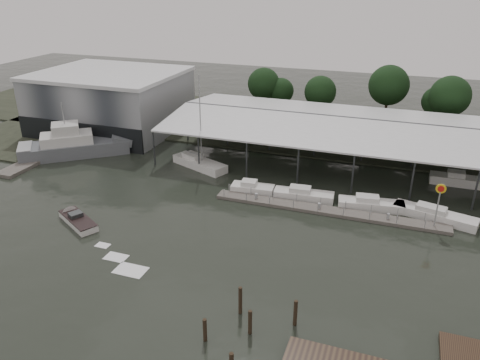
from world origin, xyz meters
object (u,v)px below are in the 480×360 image
(shell_fuel_sign, at_px, (439,198))
(speedboat_underway, at_px, (76,219))
(grey_trawler, at_px, (75,145))
(white_sailboat, at_px, (199,163))

(shell_fuel_sign, bearing_deg, speedboat_underway, -162.72)
(shell_fuel_sign, relative_size, grey_trawler, 0.34)
(speedboat_underway, bearing_deg, grey_trawler, -23.22)
(speedboat_underway, bearing_deg, white_sailboat, -78.51)
(white_sailboat, bearing_deg, shell_fuel_sign, 9.00)
(shell_fuel_sign, bearing_deg, white_sailboat, 166.21)
(white_sailboat, bearing_deg, speedboat_underway, -85.33)
(grey_trawler, bearing_deg, speedboat_underway, -91.29)
(white_sailboat, xyz_separation_m, speedboat_underway, (-6.58, -20.10, -0.27))
(speedboat_underway, bearing_deg, shell_fuel_sign, -133.11)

